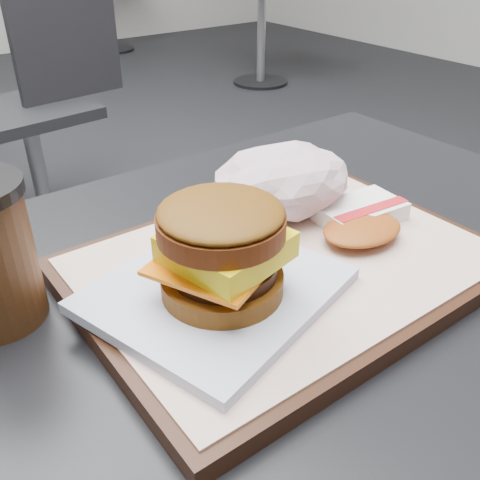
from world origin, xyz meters
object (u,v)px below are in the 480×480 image
serving_tray (285,266)px  crumpled_wrapper (284,180)px  neighbor_chair (42,94)px  customer_table (288,395)px  breakfast_sandwich (220,259)px  hash_brown (361,219)px

serving_tray → crumpled_wrapper: size_ratio=2.48×
serving_tray → crumpled_wrapper: 0.11m
serving_tray → crumpled_wrapper: (0.06, 0.08, 0.04)m
serving_tray → neighbor_chair: neighbor_chair is taller
customer_table → serving_tray: (-0.02, -0.01, 0.20)m
breakfast_sandwich → neighbor_chair: bearing=77.5°
customer_table → crumpled_wrapper: size_ratio=5.22×
crumpled_wrapper → breakfast_sandwich: bearing=-147.7°
serving_tray → neighbor_chair: bearing=80.2°
breakfast_sandwich → hash_brown: 0.18m
customer_table → hash_brown: 0.23m
serving_tray → hash_brown: hash_brown is taller
crumpled_wrapper → neighbor_chair: size_ratio=0.17×
neighbor_chair → crumpled_wrapper: bearing=-98.1°
breakfast_sandwich → neighbor_chair: breakfast_sandwich is taller
customer_table → crumpled_wrapper: (0.04, 0.07, 0.24)m
breakfast_sandwich → customer_table: bearing=12.3°
hash_brown → crumpled_wrapper: size_ratio=0.79×
neighbor_chair → breakfast_sandwich: bearing=-102.5°
serving_tray → hash_brown: size_ratio=3.12×
breakfast_sandwich → hash_brown: size_ratio=1.89×
hash_brown → serving_tray: bearing=178.0°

